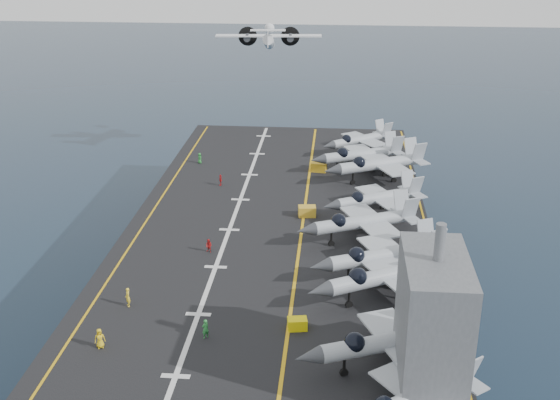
# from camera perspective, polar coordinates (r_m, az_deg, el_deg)

# --- Properties ---
(ground) EXTENTS (500.00, 500.00, 0.00)m
(ground) POSITION_cam_1_polar(r_m,az_deg,el_deg) (91.66, -0.22, -8.50)
(ground) COLOR #142135
(ground) RESTS_ON ground
(hull) EXTENTS (36.00, 90.00, 10.00)m
(hull) POSITION_cam_1_polar(r_m,az_deg,el_deg) (89.22, -0.22, -5.73)
(hull) COLOR #56595E
(hull) RESTS_ON ground
(flight_deck) EXTENTS (38.00, 92.00, 0.40)m
(flight_deck) POSITION_cam_1_polar(r_m,az_deg,el_deg) (86.90, -0.22, -2.70)
(flight_deck) COLOR black
(flight_deck) RESTS_ON hull
(foul_line) EXTENTS (0.35, 90.00, 0.02)m
(foul_line) POSITION_cam_1_polar(r_m,az_deg,el_deg) (86.62, 1.75, -2.64)
(foul_line) COLOR gold
(foul_line) RESTS_ON flight_deck
(landing_centerline) EXTENTS (0.50, 90.00, 0.02)m
(landing_centerline) POSITION_cam_1_polar(r_m,az_deg,el_deg) (87.50, -4.14, -2.42)
(landing_centerline) COLOR silver
(landing_centerline) RESTS_ON flight_deck
(deck_edge_port) EXTENTS (0.25, 90.00, 0.02)m
(deck_edge_port) POSITION_cam_1_polar(r_m,az_deg,el_deg) (89.81, -11.10, -2.14)
(deck_edge_port) COLOR gold
(deck_edge_port) RESTS_ON flight_deck
(deck_edge_stbd) EXTENTS (0.25, 90.00, 0.02)m
(deck_edge_stbd) POSITION_cam_1_polar(r_m,az_deg,el_deg) (87.28, 11.98, -2.95)
(deck_edge_stbd) COLOR gold
(deck_edge_stbd) RESTS_ON flight_deck
(island_superstructure) EXTENTS (5.00, 10.00, 15.00)m
(island_superstructure) POSITION_cam_1_polar(r_m,az_deg,el_deg) (57.01, 12.35, -8.81)
(island_superstructure) COLOR #56595E
(island_superstructure) RESTS_ON flight_deck
(fighter_jet_0) EXTENTS (16.21, 15.36, 4.69)m
(fighter_jet_0) POSITION_cam_1_polar(r_m,az_deg,el_deg) (56.33, 10.83, -15.43)
(fighter_jet_0) COLOR #9097A0
(fighter_jet_0) RESTS_ON flight_deck
(fighter_jet_1) EXTENTS (18.04, 15.29, 5.31)m
(fighter_jet_1) POSITION_cam_1_polar(r_m,az_deg,el_deg) (61.80, 9.00, -11.18)
(fighter_jet_1) COLOR gray
(fighter_jet_1) RESTS_ON flight_deck
(fighter_jet_2) EXTENTS (19.05, 16.96, 5.52)m
(fighter_jet_2) POSITION_cam_1_polar(r_m,az_deg,el_deg) (71.91, 8.78, -5.96)
(fighter_jet_2) COLOR #9EA7AE
(fighter_jet_2) RESTS_ON flight_deck
(fighter_jet_3) EXTENTS (18.17, 15.65, 5.32)m
(fighter_jet_3) POSITION_cam_1_polar(r_m,az_deg,el_deg) (76.13, 8.53, -4.36)
(fighter_jet_3) COLOR #8D959C
(fighter_jet_3) RESTS_ON flight_deck
(fighter_jet_4) EXTENTS (18.02, 15.50, 5.28)m
(fighter_jet_4) POSITION_cam_1_polar(r_m,az_deg,el_deg) (84.02, 6.87, -1.65)
(fighter_jet_4) COLOR #9198A2
(fighter_jet_4) RESTS_ON flight_deck
(fighter_jet_5) EXTENTS (16.80, 14.90, 4.87)m
(fighter_jet_5) POSITION_cam_1_polar(r_m,az_deg,el_deg) (91.79, 7.98, 0.26)
(fighter_jet_5) COLOR gray
(fighter_jet_5) RESTS_ON flight_deck
(fighter_jet_6) EXTENTS (18.95, 16.56, 5.52)m
(fighter_jet_6) POSITION_cam_1_polar(r_m,az_deg,el_deg) (103.57, 8.16, 3.01)
(fighter_jet_6) COLOR gray
(fighter_jet_6) RESTS_ON flight_deck
(fighter_jet_7) EXTENTS (17.67, 15.23, 5.17)m
(fighter_jet_7) POSITION_cam_1_polar(r_m,az_deg,el_deg) (107.87, 6.69, 3.77)
(fighter_jet_7) COLOR gray
(fighter_jet_7) RESTS_ON flight_deck
(fighter_jet_8) EXTENTS (15.84, 14.91, 4.58)m
(fighter_jet_8) POSITION_cam_1_polar(r_m,az_deg,el_deg) (116.17, 6.57, 4.97)
(fighter_jet_8) COLOR gray
(fighter_jet_8) RESTS_ON flight_deck
(tow_cart_a) EXTENTS (2.00, 1.47, 1.10)m
(tow_cart_a) POSITION_cam_1_polar(r_m,az_deg,el_deg) (67.20, 1.41, -10.03)
(tow_cart_a) COLOR yellow
(tow_cart_a) RESTS_ON flight_deck
(tow_cart_b) EXTENTS (2.39, 1.70, 1.35)m
(tow_cart_b) POSITION_cam_1_polar(r_m,az_deg,el_deg) (91.05, 2.21, -0.92)
(tow_cart_b) COLOR gold
(tow_cart_b) RESTS_ON flight_deck
(tow_cart_c) EXTENTS (2.48, 1.81, 1.37)m
(tow_cart_c) POSITION_cam_1_polar(r_m,az_deg,el_deg) (107.18, 3.17, 2.70)
(tow_cart_c) COLOR gold
(tow_cart_c) RESTS_ON flight_deck
(crew_0) EXTENTS (1.36, 1.17, 1.92)m
(crew_0) POSITION_cam_1_polar(r_m,az_deg,el_deg) (66.40, -14.44, -10.84)
(crew_0) COLOR yellow
(crew_0) RESTS_ON flight_deck
(crew_1) EXTENTS (1.32, 1.45, 2.01)m
(crew_1) POSITION_cam_1_polar(r_m,az_deg,el_deg) (72.14, -12.27, -7.73)
(crew_1) COLOR yellow
(crew_1) RESTS_ON flight_deck
(crew_2) EXTENTS (1.15, 1.00, 1.62)m
(crew_2) POSITION_cam_1_polar(r_m,az_deg,el_deg) (81.76, -5.80, -3.72)
(crew_2) COLOR #B21919
(crew_2) RESTS_ON flight_deck
(crew_4) EXTENTS (0.75, 1.05, 1.65)m
(crew_4) POSITION_cam_1_polar(r_m,az_deg,el_deg) (101.66, -4.86, 1.63)
(crew_4) COLOR red
(crew_4) RESTS_ON flight_deck
(crew_5) EXTENTS (1.16, 1.17, 1.65)m
(crew_5) POSITION_cam_1_polar(r_m,az_deg,el_deg) (111.29, -6.55, 3.41)
(crew_5) COLOR #268C33
(crew_5) RESTS_ON flight_deck
(crew_6) EXTENTS (1.37, 1.37, 1.94)m
(crew_6) POSITION_cam_1_polar(r_m,az_deg,el_deg) (66.06, -6.09, -10.36)
(crew_6) COLOR #2B873A
(crew_6) RESTS_ON flight_deck
(transport_plane) EXTENTS (21.27, 15.34, 4.79)m
(transport_plane) POSITION_cam_1_polar(r_m,az_deg,el_deg) (138.04, -0.92, 12.72)
(transport_plane) COLOR silver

